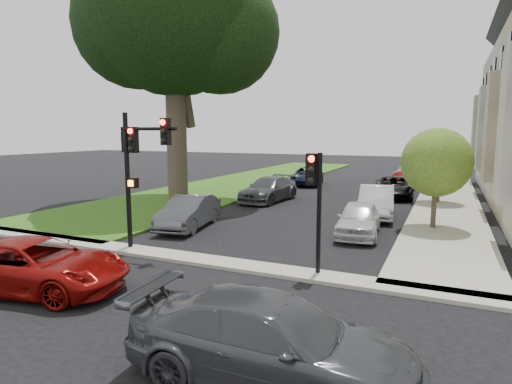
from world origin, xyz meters
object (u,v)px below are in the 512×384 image
at_px(eucalyptus, 172,5).
at_px(car_cross_near, 35,265).
at_px(car_parked_5, 189,212).
at_px(car_parked_1, 376,202).
at_px(small_tree_a, 436,163).
at_px(car_parked_6, 269,189).
at_px(car_parked_2, 393,187).
at_px(car_parked_4, 409,172).
at_px(car_cross_far, 271,340).
at_px(car_parked_8, 307,176).
at_px(traffic_signal_secondary, 315,191).
at_px(car_parked_0, 359,219).
at_px(small_tree_b, 440,155).
at_px(small_tree_c, 442,153).
at_px(car_parked_3, 402,180).
at_px(traffic_signal_main, 136,157).

relative_size(eucalyptus, car_cross_near, 3.39).
bearing_deg(car_parked_5, car_cross_near, -97.21).
bearing_deg(car_parked_1, car_parked_5, -147.08).
height_order(car_cross_near, car_parked_5, car_parked_5).
relative_size(small_tree_a, car_parked_6, 0.86).
relative_size(car_cross_near, car_parked_6, 0.98).
height_order(eucalyptus, car_parked_2, eucalyptus).
distance_m(car_cross_near, car_parked_4, 33.54).
xyz_separation_m(car_cross_far, car_parked_8, (-7.91, 27.00, -0.03)).
distance_m(traffic_signal_secondary, car_parked_1, 10.19).
relative_size(car_parked_1, car_parked_2, 0.94).
bearing_deg(car_parked_0, small_tree_b, 68.35).
bearing_deg(car_parked_5, small_tree_c, 52.76).
distance_m(car_cross_near, car_parked_3, 26.21).
height_order(car_parked_1, car_parked_2, car_parked_1).
relative_size(car_parked_3, car_parked_6, 0.86).
height_order(car_parked_4, car_parked_6, car_parked_6).
relative_size(car_cross_far, car_parked_6, 0.99).
xyz_separation_m(car_parked_6, car_parked_8, (-0.36, 9.02, -0.04)).
xyz_separation_m(small_tree_a, car_parked_0, (-2.80, -2.41, -2.27)).
distance_m(car_parked_4, car_parked_8, 10.21).
bearing_deg(traffic_signal_main, small_tree_b, 58.28).
bearing_deg(car_parked_3, small_tree_c, 53.26).
xyz_separation_m(car_parked_5, car_parked_8, (-0.01, 17.47, -0.01)).
xyz_separation_m(eucalyptus, car_parked_8, (4.95, 11.23, -11.05)).
bearing_deg(car_parked_6, traffic_signal_main, -84.83).
bearing_deg(car_cross_near, eucalyptus, 9.46).
bearing_deg(car_parked_3, car_cross_far, -82.00).
xyz_separation_m(traffic_signal_secondary, car_parked_4, (0.28, 28.57, -1.82)).
bearing_deg(car_parked_6, car_cross_near, -84.73).
bearing_deg(small_tree_a, traffic_signal_main, -140.20).
bearing_deg(traffic_signal_secondary, car_parked_4, 89.43).
xyz_separation_m(eucalyptus, traffic_signal_secondary, (11.94, -10.17, -9.19)).
bearing_deg(traffic_signal_main, car_parked_0, 39.40).
relative_size(small_tree_c, car_parked_1, 0.86).
xyz_separation_m(small_tree_b, car_parked_2, (-2.74, 1.54, -2.22)).
relative_size(small_tree_c, car_parked_8, 0.80).
distance_m(traffic_signal_secondary, car_parked_6, 14.16).
distance_m(eucalyptus, car_parked_3, 19.80).
xyz_separation_m(small_tree_c, car_parked_6, (-9.66, -11.29, -1.98)).
distance_m(small_tree_a, car_parked_1, 4.04).
height_order(car_parked_0, car_parked_8, car_parked_8).
bearing_deg(car_parked_3, car_parked_1, -83.93).
bearing_deg(car_cross_near, car_parked_0, -45.41).
relative_size(eucalyptus, car_parked_3, 3.88).
relative_size(eucalyptus, car_parked_1, 3.62).
bearing_deg(car_parked_6, car_parked_5, -87.46).
xyz_separation_m(small_tree_b, small_tree_c, (0.00, 8.09, -0.19)).
xyz_separation_m(car_cross_far, car_parked_4, (-0.63, 34.17, 0.01)).
distance_m(car_cross_far, car_parked_0, 11.26).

